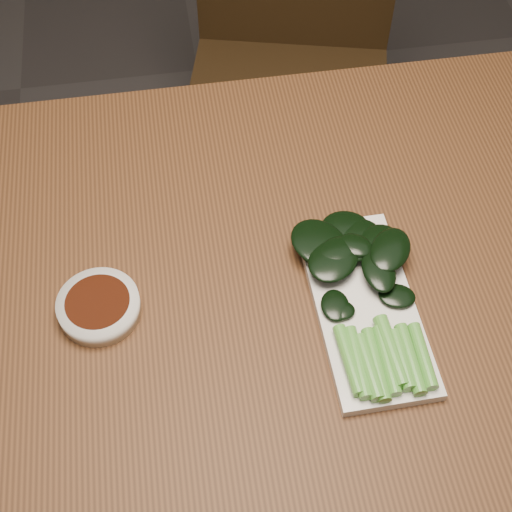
# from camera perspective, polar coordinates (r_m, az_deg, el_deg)

# --- Properties ---
(ground) EXTENTS (6.00, 6.00, 0.00)m
(ground) POSITION_cam_1_polar(r_m,az_deg,el_deg) (1.59, 0.75, -17.52)
(ground) COLOR #2F2C2C
(ground) RESTS_ON ground
(table) EXTENTS (1.40, 0.80, 0.75)m
(table) POSITION_cam_1_polar(r_m,az_deg,el_deg) (0.97, 1.18, -5.04)
(table) COLOR #4B2B15
(table) RESTS_ON ground
(chair_far) EXTENTS (0.53, 0.53, 0.89)m
(chair_far) POSITION_cam_1_polar(r_m,az_deg,el_deg) (1.62, 2.74, 15.26)
(chair_far) COLOR black
(chair_far) RESTS_ON ground
(sauce_bowl) EXTENTS (0.10, 0.10, 0.03)m
(sauce_bowl) POSITION_cam_1_polar(r_m,az_deg,el_deg) (0.90, -12.46, -3.96)
(sauce_bowl) COLOR silver
(sauce_bowl) RESTS_ON table
(serving_plate) EXTENTS (0.12, 0.27, 0.01)m
(serving_plate) POSITION_cam_1_polar(r_m,az_deg,el_deg) (0.89, 8.69, -4.04)
(serving_plate) COLOR silver
(serving_plate) RESTS_ON table
(gai_lan) EXTENTS (0.17, 0.28, 0.03)m
(gai_lan) POSITION_cam_1_polar(r_m,az_deg,el_deg) (0.89, 8.23, -2.05)
(gai_lan) COLOR #53A037
(gai_lan) RESTS_ON serving_plate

